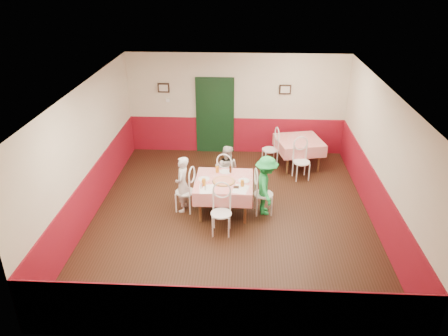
{
  "coord_description": "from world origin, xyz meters",
  "views": [
    {
      "loc": [
        0.25,
        -8.11,
        5.02
      ],
      "look_at": [
        -0.18,
        0.15,
        1.05
      ],
      "focal_mm": 35.0,
      "sensor_mm": 36.0,
      "label": 1
    }
  ],
  "objects_px": {
    "second_table": "(298,153)",
    "chair_left": "(185,192)",
    "beer_bottle": "(230,169)",
    "diner_left": "(182,184)",
    "chair_near": "(221,214)",
    "glass_b": "(242,183)",
    "glass_c": "(217,169)",
    "diner_far": "(227,169)",
    "pizza": "(224,181)",
    "wallet": "(236,187)",
    "chair_second_b": "(302,162)",
    "main_table": "(224,196)",
    "chair_right": "(263,194)",
    "chair_far": "(226,175)",
    "diner_right": "(266,186)",
    "chair_second_a": "(270,150)",
    "glass_a": "(204,182)"
  },
  "relations": [
    {
      "from": "main_table",
      "to": "second_table",
      "type": "distance_m",
      "value": 3.06
    },
    {
      "from": "beer_bottle",
      "to": "diner_far",
      "type": "distance_m",
      "value": 0.6
    },
    {
      "from": "chair_right",
      "to": "chair_near",
      "type": "height_order",
      "value": "same"
    },
    {
      "from": "chair_left",
      "to": "glass_b",
      "type": "distance_m",
      "value": 1.33
    },
    {
      "from": "beer_bottle",
      "to": "chair_far",
      "type": "bearing_deg",
      "value": 102.9
    },
    {
      "from": "chair_left",
      "to": "glass_b",
      "type": "relative_size",
      "value": 6.61
    },
    {
      "from": "chair_second_a",
      "to": "chair_second_b",
      "type": "bearing_deg",
      "value": 32.34
    },
    {
      "from": "wallet",
      "to": "glass_b",
      "type": "bearing_deg",
      "value": 28.34
    },
    {
      "from": "glass_b",
      "to": "glass_c",
      "type": "xyz_separation_m",
      "value": [
        -0.56,
        0.63,
        0.0
      ]
    },
    {
      "from": "chair_right",
      "to": "chair_second_a",
      "type": "distance_m",
      "value": 2.46
    },
    {
      "from": "chair_second_b",
      "to": "diner_right",
      "type": "xyz_separation_m",
      "value": [
        -0.95,
        -1.7,
        0.21
      ]
    },
    {
      "from": "second_table",
      "to": "chair_second_a",
      "type": "relative_size",
      "value": 1.24
    },
    {
      "from": "chair_left",
      "to": "chair_second_a",
      "type": "relative_size",
      "value": 1.0
    },
    {
      "from": "chair_second_a",
      "to": "glass_a",
      "type": "height_order",
      "value": "glass_a"
    },
    {
      "from": "pizza",
      "to": "wallet",
      "type": "height_order",
      "value": "pizza"
    },
    {
      "from": "glass_a",
      "to": "chair_left",
      "type": "bearing_deg",
      "value": 148.04
    },
    {
      "from": "chair_left",
      "to": "glass_b",
      "type": "height_order",
      "value": "chair_left"
    },
    {
      "from": "chair_near",
      "to": "beer_bottle",
      "type": "bearing_deg",
      "value": 84.69
    },
    {
      "from": "chair_second_a",
      "to": "glass_c",
      "type": "height_order",
      "value": "chair_second_a"
    },
    {
      "from": "chair_left",
      "to": "chair_near",
      "type": "distance_m",
      "value": 1.2
    },
    {
      "from": "wallet",
      "to": "diner_left",
      "type": "bearing_deg",
      "value": 165.06
    },
    {
      "from": "chair_far",
      "to": "glass_c",
      "type": "xyz_separation_m",
      "value": [
        -0.18,
        -0.47,
        0.38
      ]
    },
    {
      "from": "pizza",
      "to": "glass_c",
      "type": "bearing_deg",
      "value": 110.32
    },
    {
      "from": "glass_b",
      "to": "glass_c",
      "type": "height_order",
      "value": "glass_c"
    },
    {
      "from": "chair_second_b",
      "to": "main_table",
      "type": "bearing_deg",
      "value": -150.34
    },
    {
      "from": "main_table",
      "to": "glass_a",
      "type": "relative_size",
      "value": 8.06
    },
    {
      "from": "chair_second_a",
      "to": "diner_right",
      "type": "height_order",
      "value": "diner_right"
    },
    {
      "from": "diner_left",
      "to": "diner_far",
      "type": "bearing_deg",
      "value": 136.74
    },
    {
      "from": "glass_c",
      "to": "chair_right",
      "type": "bearing_deg",
      "value": -21.15
    },
    {
      "from": "beer_bottle",
      "to": "diner_left",
      "type": "relative_size",
      "value": 0.16
    },
    {
      "from": "chair_right",
      "to": "glass_b",
      "type": "xyz_separation_m",
      "value": [
        -0.46,
        -0.24,
        0.38
      ]
    },
    {
      "from": "diner_left",
      "to": "diner_right",
      "type": "distance_m",
      "value": 1.8
    },
    {
      "from": "second_table",
      "to": "chair_left",
      "type": "height_order",
      "value": "chair_left"
    },
    {
      "from": "chair_second_a",
      "to": "diner_far",
      "type": "bearing_deg",
      "value": -47.98
    },
    {
      "from": "chair_near",
      "to": "diner_far",
      "type": "height_order",
      "value": "diner_far"
    },
    {
      "from": "main_table",
      "to": "chair_right",
      "type": "bearing_deg",
      "value": -0.77
    },
    {
      "from": "diner_right",
      "to": "chair_left",
      "type": "bearing_deg",
      "value": 84.62
    },
    {
      "from": "chair_left",
      "to": "glass_a",
      "type": "bearing_deg",
      "value": 70.86
    },
    {
      "from": "glass_b",
      "to": "diner_far",
      "type": "distance_m",
      "value": 1.24
    },
    {
      "from": "main_table",
      "to": "glass_c",
      "type": "height_order",
      "value": "glass_c"
    },
    {
      "from": "diner_left",
      "to": "chair_right",
      "type": "bearing_deg",
      "value": 91.74
    },
    {
      "from": "glass_c",
      "to": "diner_right",
      "type": "xyz_separation_m",
      "value": [
        1.07,
        -0.4,
        -0.17
      ]
    },
    {
      "from": "chair_second_a",
      "to": "pizza",
      "type": "relative_size",
      "value": 1.96
    },
    {
      "from": "chair_left",
      "to": "chair_right",
      "type": "xyz_separation_m",
      "value": [
        1.7,
        -0.02,
        0.0
      ]
    },
    {
      "from": "glass_a",
      "to": "diner_left",
      "type": "xyz_separation_m",
      "value": [
        -0.49,
        0.28,
        -0.2
      ]
    },
    {
      "from": "chair_second_a",
      "to": "pizza",
      "type": "bearing_deg",
      "value": -36.39
    },
    {
      "from": "diner_right",
      "to": "chair_right",
      "type": "bearing_deg",
      "value": 84.62
    },
    {
      "from": "second_table",
      "to": "chair_far",
      "type": "height_order",
      "value": "chair_far"
    },
    {
      "from": "second_table",
      "to": "glass_c",
      "type": "distance_m",
      "value": 2.91
    },
    {
      "from": "glass_c",
      "to": "wallet",
      "type": "xyz_separation_m",
      "value": [
        0.44,
        -0.7,
        -0.06
      ]
    }
  ]
}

